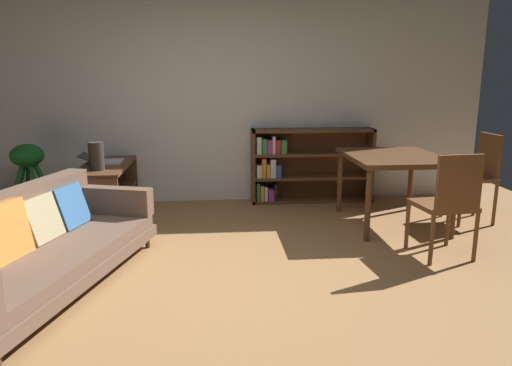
{
  "coord_description": "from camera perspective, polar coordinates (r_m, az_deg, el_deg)",
  "views": [
    {
      "loc": [
        -0.01,
        -3.27,
        1.55
      ],
      "look_at": [
        0.35,
        0.82,
        0.63
      ],
      "focal_mm": 33.31,
      "sensor_mm": 36.0,
      "label": 1
    }
  ],
  "objects": [
    {
      "name": "dining_chair_far",
      "position": [
        4.35,
        22.13,
        -1.93
      ],
      "size": [
        0.49,
        0.49,
        0.93
      ],
      "color": "brown",
      "rests_on": "ground_plane"
    },
    {
      "name": "potted_floor_plant",
      "position": [
        5.95,
        -25.59,
        0.88
      ],
      "size": [
        0.41,
        0.36,
        0.81
      ],
      "color": "#333338",
      "rests_on": "ground_plane"
    },
    {
      "name": "dining_chair_near",
      "position": [
        5.63,
        25.03,
        1.18
      ],
      "size": [
        0.43,
        0.42,
        0.96
      ],
      "color": "brown",
      "rests_on": "ground_plane"
    },
    {
      "name": "media_console",
      "position": [
        5.48,
        -17.45,
        -1.01
      ],
      "size": [
        0.48,
        1.2,
        0.61
      ],
      "color": "#56351E",
      "rests_on": "ground_plane"
    },
    {
      "name": "bookshelf",
      "position": [
        6.01,
        5.68,
        2.15
      ],
      "size": [
        1.52,
        0.29,
        0.92
      ],
      "color": "#56351E",
      "rests_on": "ground_plane"
    },
    {
      "name": "open_laptop",
      "position": [
        5.55,
        -17.8,
        2.63
      ],
      "size": [
        0.46,
        0.34,
        0.1
      ],
      "color": "silver",
      "rests_on": "media_console"
    },
    {
      "name": "back_wall_panel",
      "position": [
        5.98,
        -4.99,
        10.71
      ],
      "size": [
        6.8,
        0.1,
        2.7
      ],
      "primitive_type": "cube",
      "color": "silver",
      "rests_on": "ground_plane"
    },
    {
      "name": "ground_plane",
      "position": [
        3.62,
        -4.46,
        -12.68
      ],
      "size": [
        8.16,
        8.16,
        0.0
      ],
      "primitive_type": "plane",
      "color": "#9E7042"
    },
    {
      "name": "fabric_couch",
      "position": [
        3.9,
        -25.01,
        -6.86
      ],
      "size": [
        1.39,
        2.23,
        0.71
      ],
      "color": "#56351E",
      "rests_on": "ground_plane"
    },
    {
      "name": "desk_speaker",
      "position": [
        5.1,
        -18.62,
        3.08
      ],
      "size": [
        0.15,
        0.15,
        0.29
      ],
      "color": "#2D2823",
      "rests_on": "media_console"
    },
    {
      "name": "dining_table",
      "position": [
        5.17,
        16.18,
        2.42
      ],
      "size": [
        0.95,
        1.13,
        0.75
      ],
      "color": "#56351E",
      "rests_on": "ground_plane"
    }
  ]
}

